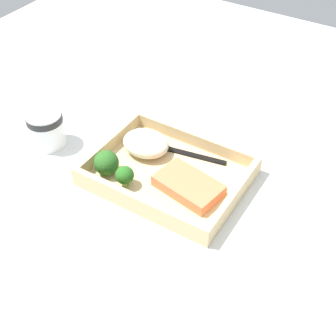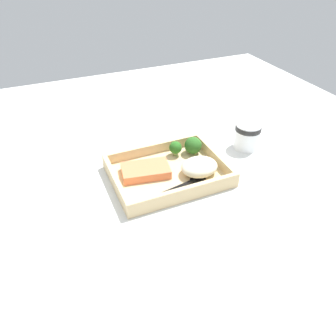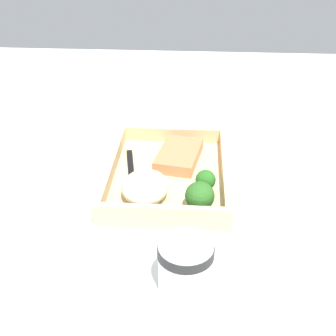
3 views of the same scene
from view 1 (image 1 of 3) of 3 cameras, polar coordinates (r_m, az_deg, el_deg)
ground_plane at (r=90.43cm, az=-0.00°, el=-1.73°), size 160.00×160.00×2.00cm
takeout_tray at (r=89.33cm, az=-0.00°, el=-0.99°), size 28.78×21.79×1.20cm
tray_rim at (r=87.96cm, az=-0.00°, el=-0.04°), size 28.78×21.79×2.82cm
salmon_fillet at (r=85.10cm, az=2.51°, el=-2.17°), size 13.09×9.27×2.22cm
mashed_potatoes at (r=92.69cm, az=-2.72°, el=3.02°), size 9.53×7.88×4.05cm
broccoli_floret_1 at (r=85.46cm, az=-5.30°, el=-0.92°), size 3.47×3.47×4.23cm
broccoli_floret_2 at (r=88.31cm, az=-7.53°, el=0.62°), size 4.78×4.78×4.89cm
fork at (r=93.26cm, az=1.81°, el=1.90°), size 15.84×4.41×0.44cm
paper_cup at (r=98.20cm, az=-14.65°, el=4.82°), size 7.36×7.36×7.57cm
receipt_slip at (r=72.06cm, az=-1.80°, el=-16.80°), size 12.91×16.87×0.24cm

